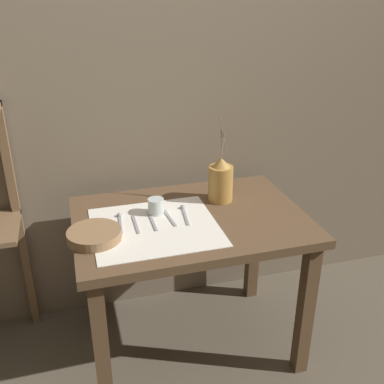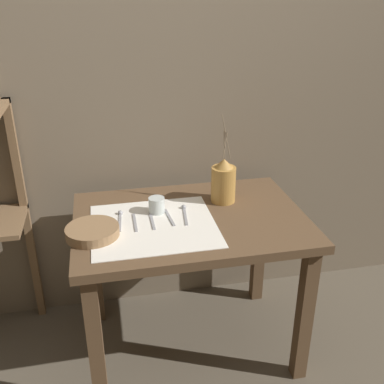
{
  "view_description": "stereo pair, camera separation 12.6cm",
  "coord_description": "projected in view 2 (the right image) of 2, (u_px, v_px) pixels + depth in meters",
  "views": [
    {
      "loc": [
        -0.47,
        -1.68,
        1.65
      ],
      "look_at": [
        0.01,
        0.0,
        0.84
      ],
      "focal_mm": 42.0,
      "sensor_mm": 36.0,
      "label": 1
    },
    {
      "loc": [
        -0.35,
        -1.71,
        1.65
      ],
      "look_at": [
        0.01,
        0.0,
        0.84
      ],
      "focal_mm": 42.0,
      "sensor_mm": 36.0,
      "label": 2
    }
  ],
  "objects": [
    {
      "name": "wooden_table",
      "position": [
        190.0,
        239.0,
        2.02
      ],
      "size": [
        1.01,
        0.71,
        0.72
      ],
      "color": "brown",
      "rests_on": "ground_plane"
    },
    {
      "name": "linen_cloth",
      "position": [
        154.0,
        225.0,
        1.9
      ],
      "size": [
        0.52,
        0.48,
        0.0
      ],
      "color": "white",
      "rests_on": "wooden_table"
    },
    {
      "name": "wooden_bowl",
      "position": [
        92.0,
        232.0,
        1.81
      ],
      "size": [
        0.22,
        0.22,
        0.04
      ],
      "color": "#8E6B47",
      "rests_on": "wooden_table"
    },
    {
      "name": "knife_center",
      "position": [
        152.0,
        221.0,
        1.93
      ],
      "size": [
        0.01,
        0.16,
        0.0
      ],
      "color": "#939399",
      "rests_on": "wooden_table"
    },
    {
      "name": "fork_outer",
      "position": [
        169.0,
        217.0,
        1.96
      ],
      "size": [
        0.03,
        0.16,
        0.0
      ],
      "color": "#939399",
      "rests_on": "wooden_table"
    },
    {
      "name": "ground_plane",
      "position": [
        191.0,
        343.0,
        2.28
      ],
      "size": [
        12.0,
        12.0,
        0.0
      ],
      "primitive_type": "plane",
      "color": "brown"
    },
    {
      "name": "fork_inner",
      "position": [
        135.0,
        222.0,
        1.92
      ],
      "size": [
        0.01,
        0.16,
        0.0
      ],
      "color": "#939399",
      "rests_on": "wooden_table"
    },
    {
      "name": "spoon_inner",
      "position": [
        120.0,
        216.0,
        1.97
      ],
      "size": [
        0.03,
        0.17,
        0.02
      ],
      "color": "#939399",
      "rests_on": "wooden_table"
    },
    {
      "name": "glass_tumbler_near",
      "position": [
        157.0,
        205.0,
        2.0
      ],
      "size": [
        0.07,
        0.07,
        0.07
      ],
      "color": "silver",
      "rests_on": "wooden_table"
    },
    {
      "name": "spoon_outer",
      "position": [
        184.0,
        210.0,
        2.02
      ],
      "size": [
        0.04,
        0.17,
        0.02
      ],
      "color": "#939399",
      "rests_on": "wooden_table"
    },
    {
      "name": "stone_wall_back",
      "position": [
        171.0,
        87.0,
        2.19
      ],
      "size": [
        7.0,
        0.06,
        2.4
      ],
      "color": "#7A6B56",
      "rests_on": "ground_plane"
    },
    {
      "name": "pitcher_with_flowers",
      "position": [
        223.0,
        182.0,
        2.08
      ],
      "size": [
        0.11,
        0.11,
        0.41
      ],
      "color": "#B7843D",
      "rests_on": "wooden_table"
    }
  ]
}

